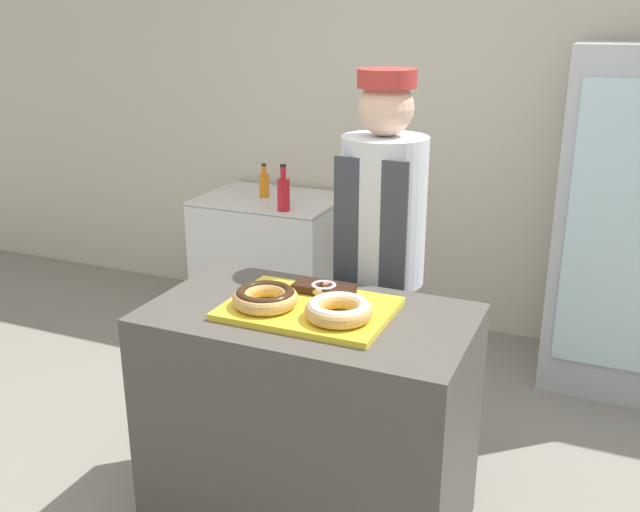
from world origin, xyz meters
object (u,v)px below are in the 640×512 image
(donut_light_glaze, at_px, (339,309))
(bottle_orange, at_px, (264,184))
(chest_freezer, at_px, (272,258))
(baker_person, at_px, (381,263))
(serving_tray, at_px, (309,309))
(donut_mini_center, at_px, (324,288))
(beverage_fridge, at_px, (630,223))
(brownie_back_left, at_px, (308,286))
(bottle_red, at_px, (283,193))
(donut_chocolate_glaze, at_px, (265,297))
(brownie_back_right, at_px, (339,291))

(donut_light_glaze, bearing_deg, bottle_orange, 124.25)
(donut_light_glaze, relative_size, chest_freezer, 0.27)
(baker_person, bearing_deg, serving_tray, -97.20)
(donut_mini_center, bearing_deg, chest_freezer, 123.09)
(beverage_fridge, bearing_deg, donut_light_glaze, -116.52)
(donut_mini_center, xyz_separation_m, brownie_back_left, (-0.06, 0.00, -0.00))
(donut_mini_center, relative_size, chest_freezer, 0.13)
(donut_mini_center, distance_m, baker_person, 0.46)
(brownie_back_left, relative_size, bottle_red, 0.36)
(donut_light_glaze, relative_size, brownie_back_left, 2.36)
(donut_chocolate_glaze, relative_size, beverage_fridge, 0.13)
(donut_chocolate_glaze, bearing_deg, donut_light_glaze, 0.00)
(donut_light_glaze, height_order, baker_person, baker_person)
(baker_person, height_order, beverage_fridge, beverage_fridge)
(brownie_back_right, relative_size, chest_freezer, 0.12)
(baker_person, bearing_deg, brownie_back_right, -91.36)
(brownie_back_left, xyz_separation_m, chest_freezer, (-0.99, 1.61, -0.53))
(baker_person, bearing_deg, chest_freezer, 134.12)
(serving_tray, bearing_deg, bottle_orange, 122.03)
(bottle_red, bearing_deg, donut_mini_center, -58.48)
(brownie_back_right, xyz_separation_m, bottle_orange, (-1.15, 1.60, -0.04))
(donut_light_glaze, distance_m, bottle_orange, 2.18)
(donut_chocolate_glaze, height_order, baker_person, baker_person)
(donut_chocolate_glaze, relative_size, brownie_back_right, 2.36)
(brownie_back_left, distance_m, bottle_orange, 1.90)
(bottle_orange, bearing_deg, donut_light_glaze, -55.75)
(brownie_back_left, height_order, bottle_orange, bottle_orange)
(serving_tray, xyz_separation_m, brownie_back_right, (0.06, 0.14, 0.03))
(donut_chocolate_glaze, bearing_deg, bottle_red, 113.94)
(bottle_red, bearing_deg, brownie_back_right, -56.58)
(brownie_back_left, bearing_deg, serving_tray, -64.90)
(donut_chocolate_glaze, xyz_separation_m, chest_freezer, (-0.91, 1.81, -0.55))
(beverage_fridge, height_order, bottle_red, beverage_fridge)
(donut_chocolate_glaze, height_order, beverage_fridge, beverage_fridge)
(donut_chocolate_glaze, xyz_separation_m, brownie_back_right, (0.20, 0.20, -0.02))
(donut_mini_center, relative_size, beverage_fridge, 0.06)
(brownie_back_left, relative_size, baker_person, 0.06)
(donut_mini_center, xyz_separation_m, chest_freezer, (-1.05, 1.61, -0.53))
(brownie_back_left, xyz_separation_m, brownie_back_right, (0.13, 0.00, 0.00))
(donut_mini_center, xyz_separation_m, bottle_orange, (-1.09, 1.60, -0.05))
(donut_mini_center, bearing_deg, brownie_back_left, 180.00)
(serving_tray, xyz_separation_m, brownie_back_left, (-0.06, 0.14, 0.03))
(serving_tray, bearing_deg, brownie_back_left, 115.10)
(donut_chocolate_glaze, distance_m, beverage_fridge, 2.16)
(donut_chocolate_glaze, relative_size, bottle_red, 0.86)
(donut_chocolate_glaze, distance_m, baker_person, 0.69)
(donut_mini_center, relative_size, brownie_back_left, 1.12)
(donut_chocolate_glaze, xyz_separation_m, brownie_back_left, (0.08, 0.20, -0.02))
(beverage_fridge, relative_size, bottle_red, 6.51)
(chest_freezer, bearing_deg, brownie_back_right, -55.35)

